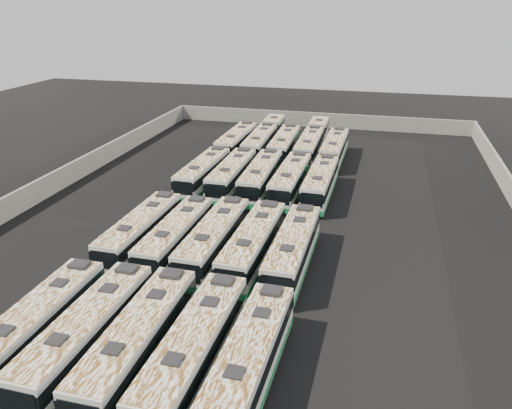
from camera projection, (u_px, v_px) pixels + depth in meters
name	position (u px, v px, depth m)	size (l,w,h in m)	color
ground	(263.00, 222.00, 44.36)	(140.00, 140.00, 0.00)	black
perimeter_wall	(263.00, 211.00, 43.94)	(45.20, 73.20, 2.20)	slate
bus_front_far_left	(37.00, 325.00, 27.92)	(2.32, 10.83, 3.05)	#BABDB6
bus_front_left	(88.00, 333.00, 27.18)	(2.52, 11.19, 3.14)	#BABDB6
bus_front_center	(139.00, 341.00, 26.54)	(2.44, 11.22, 3.16)	#BABDB6
bus_front_right	(194.00, 350.00, 25.83)	(2.59, 11.30, 3.17)	#BABDB6
bus_front_far_right	(249.00, 362.00, 25.08)	(2.56, 10.96, 3.07)	#BABDB6
bus_midfront_far_left	(141.00, 231.00, 39.10)	(2.45, 10.84, 3.04)	#BABDB6
bus_midfront_left	(176.00, 236.00, 38.22)	(2.39, 10.77, 3.03)	#BABDB6
bus_midfront_center	(214.00, 240.00, 37.58)	(2.50, 11.20, 3.15)	#BABDB6
bus_midfront_right	(253.00, 245.00, 36.84)	(2.61, 11.17, 3.13)	#BABDB6
bus_midfront_far_right	(293.00, 250.00, 36.14)	(2.46, 11.08, 3.11)	#BABDB6
bus_midback_far_left	(203.00, 173.00, 52.02)	(2.54, 10.94, 3.07)	#BABDB6
bus_midback_left	(232.00, 175.00, 51.31)	(2.41, 11.08, 3.12)	#BABDB6
bus_midback_center	(261.00, 177.00, 50.72)	(2.60, 11.22, 3.15)	#BABDB6
bus_midback_right	(290.00, 180.00, 49.83)	(2.48, 11.14, 3.13)	#BABDB6
bus_midback_far_right	(320.00, 183.00, 49.21)	(2.46, 10.91, 3.06)	#BABDB6
bus_back_far_left	(237.00, 142.00, 63.00)	(2.50, 11.15, 3.13)	#BABDB6
bus_back_left	(265.00, 138.00, 64.94)	(2.76, 17.16, 3.10)	#BABDB6
bus_back_center	(284.00, 145.00, 61.56)	(2.60, 11.10, 3.11)	#BABDB6
bus_back_right	(313.00, 141.00, 63.60)	(2.49, 17.06, 3.09)	#BABDB6
bus_back_far_right	(334.00, 149.00, 60.18)	(2.48, 10.96, 3.08)	#BABDB6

